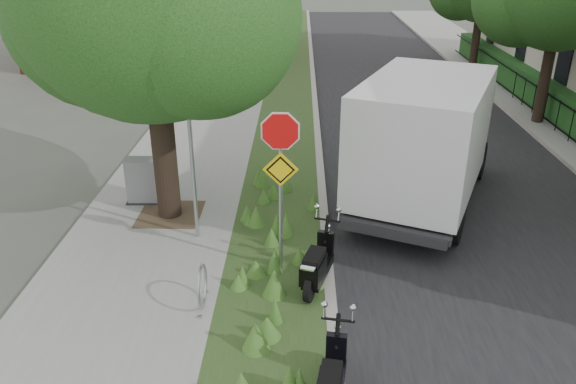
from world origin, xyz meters
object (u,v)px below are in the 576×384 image
scooter_near (316,269)px  utility_cabinet (143,181)px  sign_assembly (280,161)px  box_truck (427,134)px

scooter_near → utility_cabinet: 5.35m
sign_assembly → utility_cabinet: 4.76m
sign_assembly → scooter_near: bearing=-44.0°
box_truck → utility_cabinet: 6.71m
sign_assembly → scooter_near: sign_assembly is taller
box_truck → utility_cabinet: (-6.61, -0.28, -1.11)m
box_truck → utility_cabinet: bearing=-177.6°
scooter_near → sign_assembly: bearing=136.0°
scooter_near → box_truck: bearing=55.7°
scooter_near → utility_cabinet: (-4.00, 3.54, 0.12)m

